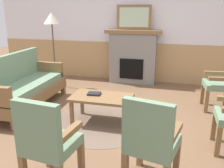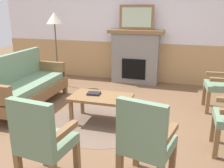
{
  "view_description": "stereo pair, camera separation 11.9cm",
  "coord_description": "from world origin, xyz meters",
  "px_view_note": "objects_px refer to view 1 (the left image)",
  "views": [
    {
      "loc": [
        0.99,
        -3.44,
        1.77
      ],
      "look_at": [
        0.0,
        0.35,
        0.55
      ],
      "focal_mm": 39.4,
      "sensor_mm": 36.0,
      "label": 1
    },
    {
      "loc": [
        1.11,
        -3.41,
        1.77
      ],
      "look_at": [
        0.0,
        0.35,
        0.55
      ],
      "focal_mm": 39.4,
      "sensor_mm": 36.0,
      "label": 2
    }
  ],
  "objects_px": {
    "couch": "(24,87)",
    "armchair_front_left": "(47,140)",
    "armchair_front_center": "(151,139)",
    "armchair_near_fireplace": "(223,81)",
    "coffee_table": "(102,99)",
    "floor_lamp_by_couch": "(52,23)",
    "book_on_table": "(94,94)",
    "fireplace": "(133,56)",
    "framed_picture": "(134,17)"
  },
  "relations": [
    {
      "from": "couch",
      "to": "book_on_table",
      "type": "bearing_deg",
      "value": -7.63
    },
    {
      "from": "fireplace",
      "to": "book_on_table",
      "type": "distance_m",
      "value": 2.3
    },
    {
      "from": "armchair_front_center",
      "to": "floor_lamp_by_couch",
      "type": "bearing_deg",
      "value": 131.0
    },
    {
      "from": "framed_picture",
      "to": "coffee_table",
      "type": "relative_size",
      "value": 0.83
    },
    {
      "from": "couch",
      "to": "armchair_front_left",
      "type": "bearing_deg",
      "value": -51.01
    },
    {
      "from": "armchair_near_fireplace",
      "to": "fireplace",
      "type": "bearing_deg",
      "value": 145.51
    },
    {
      "from": "fireplace",
      "to": "couch",
      "type": "bearing_deg",
      "value": -127.84
    },
    {
      "from": "fireplace",
      "to": "framed_picture",
      "type": "xyz_separation_m",
      "value": [
        0.0,
        0.0,
        0.91
      ]
    },
    {
      "from": "fireplace",
      "to": "framed_picture",
      "type": "relative_size",
      "value": 1.62
    },
    {
      "from": "armchair_front_center",
      "to": "floor_lamp_by_couch",
      "type": "xyz_separation_m",
      "value": [
        -2.53,
        2.92,
        0.91
      ]
    },
    {
      "from": "couch",
      "to": "armchair_front_center",
      "type": "xyz_separation_m",
      "value": [
        2.44,
        -1.54,
        0.14
      ]
    },
    {
      "from": "framed_picture",
      "to": "floor_lamp_by_couch",
      "type": "relative_size",
      "value": 0.48
    },
    {
      "from": "couch",
      "to": "armchair_front_left",
      "type": "height_order",
      "value": "same"
    },
    {
      "from": "floor_lamp_by_couch",
      "to": "fireplace",
      "type": "bearing_deg",
      "value": 22.6
    },
    {
      "from": "armchair_front_left",
      "to": "floor_lamp_by_couch",
      "type": "xyz_separation_m",
      "value": [
        -1.56,
        3.19,
        0.91
      ]
    },
    {
      "from": "floor_lamp_by_couch",
      "to": "armchair_near_fireplace",
      "type": "bearing_deg",
      "value": -8.82
    },
    {
      "from": "armchair_front_center",
      "to": "fireplace",
      "type": "bearing_deg",
      "value": 102.73
    },
    {
      "from": "couch",
      "to": "armchair_front_center",
      "type": "height_order",
      "value": "same"
    },
    {
      "from": "book_on_table",
      "to": "floor_lamp_by_couch",
      "type": "bearing_deg",
      "value": 133.66
    },
    {
      "from": "framed_picture",
      "to": "couch",
      "type": "bearing_deg",
      "value": -127.83
    },
    {
      "from": "couch",
      "to": "coffee_table",
      "type": "distance_m",
      "value": 1.55
    },
    {
      "from": "coffee_table",
      "to": "book_on_table",
      "type": "height_order",
      "value": "book_on_table"
    },
    {
      "from": "armchair_front_left",
      "to": "book_on_table",
      "type": "bearing_deg",
      "value": 92.31
    },
    {
      "from": "book_on_table",
      "to": "armchair_front_center",
      "type": "relative_size",
      "value": 0.2
    },
    {
      "from": "coffee_table",
      "to": "floor_lamp_by_couch",
      "type": "bearing_deg",
      "value": 135.36
    },
    {
      "from": "couch",
      "to": "coffee_table",
      "type": "height_order",
      "value": "couch"
    },
    {
      "from": "framed_picture",
      "to": "couch",
      "type": "distance_m",
      "value": 2.89
    },
    {
      "from": "coffee_table",
      "to": "floor_lamp_by_couch",
      "type": "distance_m",
      "value": 2.52
    },
    {
      "from": "fireplace",
      "to": "couch",
      "type": "xyz_separation_m",
      "value": [
        -1.62,
        -2.09,
        -0.26
      ]
    },
    {
      "from": "armchair_front_center",
      "to": "armchair_front_left",
      "type": "bearing_deg",
      "value": -164.53
    },
    {
      "from": "armchair_near_fireplace",
      "to": "floor_lamp_by_couch",
      "type": "xyz_separation_m",
      "value": [
        -3.56,
        0.55,
        0.91
      ]
    },
    {
      "from": "couch",
      "to": "armchair_front_center",
      "type": "bearing_deg",
      "value": -32.23
    },
    {
      "from": "framed_picture",
      "to": "armchair_front_left",
      "type": "bearing_deg",
      "value": -92.31
    },
    {
      "from": "armchair_front_left",
      "to": "framed_picture",
      "type": "bearing_deg",
      "value": 87.69
    },
    {
      "from": "armchair_near_fireplace",
      "to": "couch",
      "type": "bearing_deg",
      "value": -166.62
    },
    {
      "from": "framed_picture",
      "to": "coffee_table",
      "type": "height_order",
      "value": "framed_picture"
    },
    {
      "from": "armchair_near_fireplace",
      "to": "coffee_table",
      "type": "bearing_deg",
      "value": -151.28
    },
    {
      "from": "fireplace",
      "to": "framed_picture",
      "type": "distance_m",
      "value": 0.91
    },
    {
      "from": "armchair_near_fireplace",
      "to": "floor_lamp_by_couch",
      "type": "distance_m",
      "value": 3.71
    },
    {
      "from": "armchair_front_left",
      "to": "armchair_front_center",
      "type": "height_order",
      "value": "same"
    },
    {
      "from": "couch",
      "to": "armchair_near_fireplace",
      "type": "height_order",
      "value": "same"
    },
    {
      "from": "couch",
      "to": "book_on_table",
      "type": "relative_size",
      "value": 8.98
    },
    {
      "from": "fireplace",
      "to": "couch",
      "type": "height_order",
      "value": "fireplace"
    },
    {
      "from": "fireplace",
      "to": "armchair_near_fireplace",
      "type": "distance_m",
      "value": 2.24
    },
    {
      "from": "armchair_near_fireplace",
      "to": "armchair_front_center",
      "type": "distance_m",
      "value": 2.58
    },
    {
      "from": "fireplace",
      "to": "book_on_table",
      "type": "xyz_separation_m",
      "value": [
        -0.22,
        -2.28,
        -0.2
      ]
    },
    {
      "from": "book_on_table",
      "to": "armchair_near_fireplace",
      "type": "relative_size",
      "value": 0.2
    },
    {
      "from": "fireplace",
      "to": "armchair_near_fireplace",
      "type": "xyz_separation_m",
      "value": [
        1.84,
        -1.27,
        -0.11
      ]
    },
    {
      "from": "book_on_table",
      "to": "armchair_front_left",
      "type": "xyz_separation_m",
      "value": [
        0.07,
        -1.62,
        0.08
      ]
    },
    {
      "from": "framed_picture",
      "to": "fireplace",
      "type": "bearing_deg",
      "value": -90.0
    }
  ]
}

